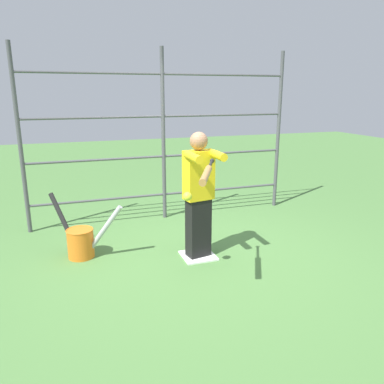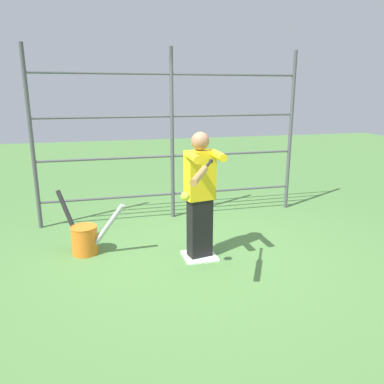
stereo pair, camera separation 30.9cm
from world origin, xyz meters
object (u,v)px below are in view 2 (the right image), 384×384
at_px(batter, 200,192).
at_px(softball_in_flight, 185,196).
at_px(bat_bucket, 85,238).
at_px(baseball_bat_swinging, 201,173).

xyz_separation_m(batter, softball_in_flight, (0.29, 0.44, 0.09)).
height_order(batter, softball_in_flight, batter).
relative_size(batter, softball_in_flight, 16.05).
bearing_deg(batter, bat_bucket, -19.46).
height_order(batter, baseball_bat_swinging, batter).
bearing_deg(bat_bucket, baseball_bat_swinging, 129.75).
relative_size(baseball_bat_swinging, softball_in_flight, 8.44).
bearing_deg(batter, baseball_bat_swinging, 74.38).
relative_size(baseball_bat_swinging, bat_bucket, 0.95).
distance_m(batter, softball_in_flight, 0.54).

